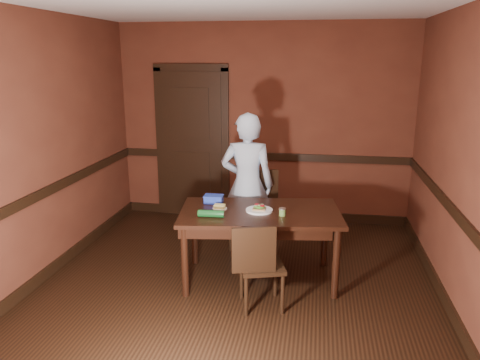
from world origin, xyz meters
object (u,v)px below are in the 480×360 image
(sauce_jar, at_px, (282,212))
(chair_far, at_px, (250,216))
(person, at_px, (247,185))
(cheese_saucer, at_px, (220,207))
(chair_near, at_px, (262,264))
(sandwich_plate, at_px, (259,209))
(dining_table, at_px, (260,246))
(food_tub, at_px, (214,199))

(sauce_jar, bearing_deg, chair_far, 121.81)
(person, xyz_separation_m, cheese_saucer, (-0.18, -0.67, -0.06))
(chair_near, relative_size, cheese_saucer, 5.56)
(sandwich_plate, xyz_separation_m, cheese_saucer, (-0.40, -0.00, -0.00))
(dining_table, distance_m, sauce_jar, 0.49)
(chair_far, relative_size, person, 0.59)
(chair_near, bearing_deg, person, -91.68)
(person, relative_size, sauce_jar, 20.94)
(sauce_jar, xyz_separation_m, food_tub, (-0.75, 0.30, 0.00))
(dining_table, bearing_deg, chair_near, -88.68)
(dining_table, relative_size, cheese_saucer, 10.65)
(chair_far, height_order, food_tub, chair_far)
(sandwich_plate, height_order, cheese_saucer, sandwich_plate)
(food_tub, bearing_deg, sauce_jar, -22.74)
(chair_far, bearing_deg, cheese_saucer, -131.91)
(chair_far, xyz_separation_m, sandwich_plate, (0.17, -0.56, 0.27))
(dining_table, height_order, chair_far, chair_far)
(sandwich_plate, bearing_deg, cheese_saucer, -179.78)
(chair_near, relative_size, food_tub, 4.13)
(dining_table, bearing_deg, person, 101.70)
(person, bearing_deg, chair_far, 112.98)
(dining_table, height_order, cheese_saucer, cheese_saucer)
(dining_table, height_order, sauce_jar, sauce_jar)
(dining_table, distance_m, chair_far, 0.59)
(dining_table, distance_m, food_tub, 0.69)
(chair_far, distance_m, chair_near, 1.11)
(sauce_jar, bearing_deg, food_tub, 158.47)
(chair_far, height_order, sandwich_plate, chair_far)
(sandwich_plate, bearing_deg, chair_near, -79.89)
(chair_near, xyz_separation_m, sandwich_plate, (-0.09, 0.52, 0.35))
(dining_table, height_order, person, person)
(cheese_saucer, distance_m, food_tub, 0.22)
(sandwich_plate, distance_m, sauce_jar, 0.26)
(dining_table, relative_size, person, 0.96)
(chair_far, bearing_deg, sauce_jar, -77.41)
(chair_near, relative_size, sandwich_plate, 3.09)
(cheese_saucer, bearing_deg, person, 74.80)
(chair_far, height_order, cheese_saucer, chair_far)
(person, bearing_deg, dining_table, 106.82)
(sandwich_plate, distance_m, cheese_saucer, 0.40)
(food_tub, bearing_deg, dining_table, -20.52)
(dining_table, distance_m, cheese_saucer, 0.57)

